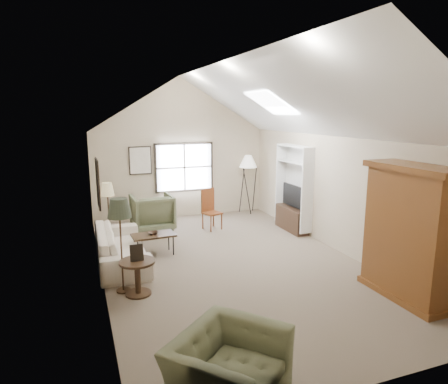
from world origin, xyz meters
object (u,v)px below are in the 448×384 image
object	(u,v)px
armchair_near	(229,371)
side_table	(138,278)
armoire	(411,233)
coffee_table	(154,245)
side_chair	(212,209)
sofa	(121,246)
armchair_far	(152,212)

from	to	relation	value
armchair_near	side_table	xyz separation A→B (m)	(-0.51, 2.92, -0.08)
side_table	armoire	bearing A→B (deg)	-21.32
armoire	side_table	bearing A→B (deg)	158.68
coffee_table	side_table	xyz separation A→B (m)	(-0.60, -1.80, 0.07)
coffee_table	side_chair	world-z (taller)	side_chair
sofa	side_chair	world-z (taller)	side_chair
sofa	armchair_near	bearing A→B (deg)	-171.28
side_chair	armchair_far	bearing A→B (deg)	143.20
armchair_far	sofa	bearing A→B (deg)	61.57
armoire	side_table	distance (m)	4.53
armchair_near	side_chair	xyz separation A→B (m)	(1.89, 6.11, 0.15)
armoire	armchair_near	world-z (taller)	armoire
coffee_table	armchair_near	bearing A→B (deg)	-91.16
armoire	armchair_far	distance (m)	6.22
coffee_table	armoire	bearing A→B (deg)	-43.91
sofa	armchair_far	bearing A→B (deg)	-25.29
armchair_near	side_table	size ratio (longest dim) A/B	1.95
side_table	armchair_far	bearing A→B (deg)	75.90
armchair_near	coffee_table	bearing A→B (deg)	48.14
armoire	armchair_near	xyz separation A→B (m)	(-3.65, -1.30, -0.72)
sofa	armchair_near	world-z (taller)	armchair_near
armchair_far	coffee_table	distance (m)	1.90
armoire	coffee_table	distance (m)	5.01
armchair_far	coffee_table	bearing A→B (deg)	78.33
armoire	sofa	size ratio (longest dim) A/B	0.92
armoire	sofa	world-z (taller)	armoire
armoire	coffee_table	xyz separation A→B (m)	(-3.55, 3.42, -0.87)
armchair_near	side_chair	size ratio (longest dim) A/B	1.10
armoire	side_chair	distance (m)	5.15
coffee_table	side_table	world-z (taller)	side_table
coffee_table	armchair_far	bearing A→B (deg)	80.39
coffee_table	side_chair	xyz separation A→B (m)	(1.79, 1.38, 0.30)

